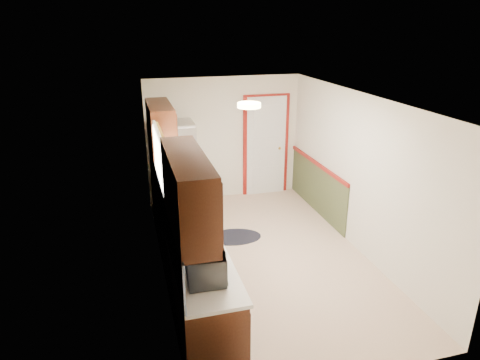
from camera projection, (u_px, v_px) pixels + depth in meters
room_shell at (265, 183)px, 6.09m from camera, size 3.20×5.20×2.52m
kitchen_run at (183, 227)px, 5.66m from camera, size 0.63×4.00×2.20m
back_wall_trim at (277, 154)px, 8.44m from camera, size 1.12×2.30×2.08m
ceiling_fixture at (249, 105)px, 5.43m from camera, size 0.30×0.30×0.06m
microwave at (205, 260)px, 4.26m from camera, size 0.34×0.58×0.38m
refrigerator at (176, 168)px, 7.81m from camera, size 0.71×0.71×1.69m
rug at (234, 237)px, 7.08m from camera, size 0.96×0.69×0.01m
cooktop at (175, 188)px, 6.56m from camera, size 0.54×0.65×0.02m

